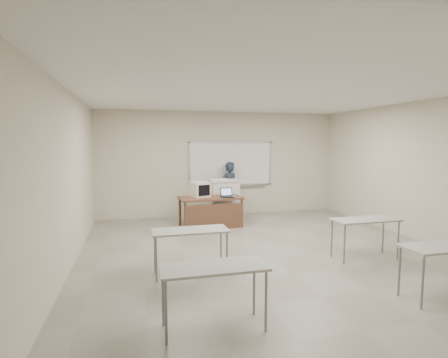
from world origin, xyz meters
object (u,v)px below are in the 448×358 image
object	(u,v)px
laptop	(227,195)
crt_monitor	(200,189)
mouse	(234,197)
podium	(224,200)
keyboard	(218,179)
whiteboard	(231,164)
presenter	(229,189)
instructor_desk	(211,205)

from	to	relation	value
laptop	crt_monitor	bearing A→B (deg)	158.61
laptop	mouse	bearing A→B (deg)	-26.48
podium	keyboard	bearing A→B (deg)	151.04
whiteboard	crt_monitor	bearing A→B (deg)	-133.03
laptop	presenter	xyz separation A→B (m)	(0.39, 1.27, -0.02)
mouse	presenter	bearing A→B (deg)	80.37
whiteboard	mouse	xyz separation A→B (m)	(-0.36, -1.57, -0.71)
mouse	instructor_desk	bearing A→B (deg)	171.25
instructor_desk	laptop	distance (m)	0.47
keyboard	laptop	bearing A→B (deg)	-83.46
podium	presenter	distance (m)	0.66
crt_monitor	laptop	xyz separation A→B (m)	(0.65, -0.25, -0.13)
whiteboard	mouse	distance (m)	1.76
presenter	whiteboard	bearing A→B (deg)	-144.68
crt_monitor	podium	bearing A→B (deg)	14.81
instructor_desk	mouse	xyz separation A→B (m)	(0.55, -0.09, 0.21)
whiteboard	presenter	distance (m)	0.74
mouse	crt_monitor	bearing A→B (deg)	158.19
instructor_desk	mouse	world-z (taller)	mouse
laptop	keyboard	distance (m)	0.87
instructor_desk	presenter	distance (m)	1.50
instructor_desk	presenter	bearing A→B (deg)	54.08
whiteboard	instructor_desk	world-z (taller)	whiteboard
crt_monitor	keyboard	size ratio (longest dim) A/B	0.93
podium	mouse	xyz separation A→B (m)	(0.05, -0.80, 0.21)
laptop	presenter	distance (m)	1.33
podium	laptop	size ratio (longest dim) A/B	3.58
instructor_desk	mouse	size ratio (longest dim) A/B	17.10
mouse	keyboard	distance (m)	0.97
instructor_desk	laptop	xyz separation A→B (m)	(0.40, -0.01, 0.24)
mouse	keyboard	size ratio (longest dim) A/B	0.18
podium	laptop	distance (m)	0.77
podium	presenter	world-z (taller)	presenter
instructor_desk	laptop	size ratio (longest dim) A/B	5.00
whiteboard	crt_monitor	size ratio (longest dim) A/B	5.35
laptop	keyboard	size ratio (longest dim) A/B	0.62
laptop	mouse	world-z (taller)	laptop
podium	presenter	xyz separation A→B (m)	(0.28, 0.55, 0.22)
whiteboard	keyboard	world-z (taller)	whiteboard
mouse	presenter	xyz separation A→B (m)	(0.24, 1.35, 0.02)
crt_monitor	laptop	bearing A→B (deg)	-38.50
podium	laptop	xyz separation A→B (m)	(-0.10, -0.73, 0.25)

